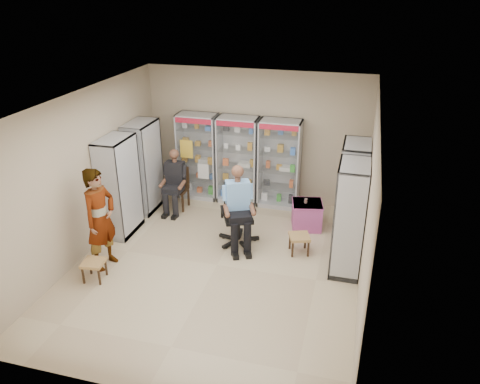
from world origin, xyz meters
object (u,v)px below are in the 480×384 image
(cabinet_back_right, at_px, (279,164))
(office_chair, at_px, (238,215))
(cabinet_left_far, at_px, (144,167))
(seated_shopkeeper, at_px, (238,208))
(cabinet_back_mid, at_px, (238,160))
(woven_stool_a, at_px, (299,244))
(wooden_chair, at_px, (178,189))
(cabinet_back_left, at_px, (198,156))
(cabinet_right_near, at_px, (349,219))
(standing_man, at_px, (100,219))
(cabinet_right_far, at_px, (352,193))
(woven_stool_b, at_px, (95,270))
(pink_trunk, at_px, (307,215))
(cabinet_left_near, at_px, (119,187))

(cabinet_back_right, xyz_separation_m, office_chair, (-0.44, -1.84, -0.39))
(cabinet_left_far, distance_m, seated_shopkeeper, 2.58)
(cabinet_back_mid, height_order, woven_stool_a, cabinet_back_mid)
(wooden_chair, height_order, office_chair, office_chair)
(cabinet_back_left, relative_size, cabinet_right_near, 1.00)
(cabinet_back_mid, distance_m, standing_man, 3.61)
(cabinet_right_far, bearing_deg, office_chair, 108.78)
(standing_man, bearing_deg, cabinet_back_right, -26.61)
(seated_shopkeeper, height_order, woven_stool_b, seated_shopkeeper)
(woven_stool_a, bearing_deg, wooden_chair, 157.83)
(woven_stool_b, bearing_deg, wooden_chair, 83.26)
(cabinet_left_far, bearing_deg, standing_man, 6.93)
(cabinet_back_mid, height_order, pink_trunk, cabinet_back_mid)
(cabinet_back_mid, xyz_separation_m, cabinet_right_near, (2.58, -2.23, 0.00))
(cabinet_right_near, height_order, woven_stool_a, cabinet_right_near)
(wooden_chair, height_order, woven_stool_b, wooden_chair)
(wooden_chair, height_order, seated_shopkeeper, seated_shopkeeper)
(standing_man, bearing_deg, pink_trunk, -43.08)
(cabinet_back_right, xyz_separation_m, woven_stool_b, (-2.50, -3.69, -0.82))
(cabinet_back_right, xyz_separation_m, woven_stool_a, (0.77, -1.92, -0.82))
(cabinet_left_near, bearing_deg, pink_trunk, 107.62)
(wooden_chair, height_order, standing_man, standing_man)
(cabinet_right_far, bearing_deg, cabinet_back_left, 72.25)
(wooden_chair, relative_size, office_chair, 0.78)
(cabinet_back_left, xyz_separation_m, standing_man, (-0.65, -3.23, -0.06))
(cabinet_back_left, relative_size, woven_stool_b, 5.57)
(cabinet_right_near, height_order, seated_shopkeeper, cabinet_right_near)
(cabinet_left_far, relative_size, woven_stool_a, 5.41)
(cabinet_left_far, height_order, woven_stool_b, cabinet_left_far)
(cabinet_left_far, bearing_deg, cabinet_back_left, 135.00)
(cabinet_right_far, height_order, woven_stool_b, cabinet_right_far)
(cabinet_left_far, bearing_deg, office_chair, 69.21)
(cabinet_right_near, relative_size, office_chair, 1.65)
(woven_stool_a, bearing_deg, cabinet_left_far, 164.64)
(cabinet_back_left, height_order, pink_trunk, cabinet_back_left)
(woven_stool_a, bearing_deg, cabinet_back_right, 111.77)
(woven_stool_b, bearing_deg, cabinet_left_near, 101.25)
(office_chair, bearing_deg, cabinet_right_near, -34.96)
(cabinet_back_left, relative_size, cabinet_left_near, 1.00)
(cabinet_back_left, bearing_deg, office_chair, -51.59)
(cabinet_left_near, xyz_separation_m, standing_man, (0.28, -1.20, -0.06))
(cabinet_back_mid, relative_size, office_chair, 1.65)
(woven_stool_b, bearing_deg, office_chair, 42.05)
(cabinet_back_mid, distance_m, office_chair, 1.94)
(cabinet_back_right, height_order, wooden_chair, cabinet_back_right)
(cabinet_right_far, bearing_deg, woven_stool_b, 121.79)
(cabinet_back_mid, relative_size, cabinet_right_near, 1.00)
(cabinet_back_mid, bearing_deg, office_chair, -74.61)
(cabinet_back_right, xyz_separation_m, cabinet_left_far, (-2.83, -0.93, 0.00))
(wooden_chair, xyz_separation_m, seated_shopkeeper, (1.71, -1.16, 0.30))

